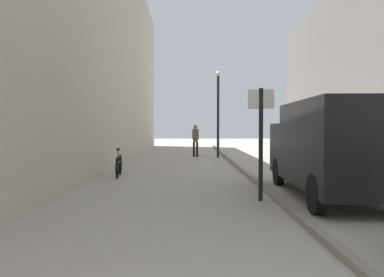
# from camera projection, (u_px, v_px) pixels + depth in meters

# --- Properties ---
(ground_plane) EXTENTS (80.00, 80.00, 0.00)m
(ground_plane) POSITION_uv_depth(u_px,v_px,m) (202.00, 175.00, 13.09)
(ground_plane) COLOR #A8A093
(building_facade_left) EXTENTS (3.22, 40.00, 10.82)m
(building_facade_left) POSITION_uv_depth(u_px,v_px,m) (52.00, 20.00, 12.88)
(building_facade_left) COLOR #BCB29E
(building_facade_left) RESTS_ON ground_plane
(kerb_strip) EXTENTS (0.16, 40.00, 0.12)m
(kerb_strip) POSITION_uv_depth(u_px,v_px,m) (247.00, 174.00, 13.10)
(kerb_strip) COLOR gray
(kerb_strip) RESTS_ON ground_plane
(pedestrian_main_foreground) EXTENTS (0.36, 0.24, 1.82)m
(pedestrian_main_foreground) POSITION_uv_depth(u_px,v_px,m) (196.00, 138.00, 21.04)
(pedestrian_main_foreground) COLOR black
(pedestrian_main_foreground) RESTS_ON ground_plane
(delivery_van) EXTENTS (2.25, 5.36, 2.30)m
(delivery_van) POSITION_uv_depth(u_px,v_px,m) (333.00, 146.00, 9.00)
(delivery_van) COLOR black
(delivery_van) RESTS_ON ground_plane
(street_sign_post) EXTENTS (0.60, 0.11, 2.60)m
(street_sign_post) POSITION_uv_depth(u_px,v_px,m) (261.00, 134.00, 8.57)
(street_sign_post) COLOR black
(street_sign_post) RESTS_ON ground_plane
(lamp_post) EXTENTS (0.28, 0.28, 4.76)m
(lamp_post) POSITION_uv_depth(u_px,v_px,m) (218.00, 108.00, 20.47)
(lamp_post) COLOR black
(lamp_post) RESTS_ON ground_plane
(bicycle_leaning) EXTENTS (0.23, 1.77, 0.98)m
(bicycle_leaning) POSITION_uv_depth(u_px,v_px,m) (119.00, 166.00, 12.72)
(bicycle_leaning) COLOR black
(bicycle_leaning) RESTS_ON ground_plane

